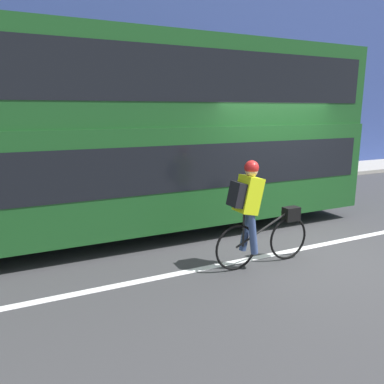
# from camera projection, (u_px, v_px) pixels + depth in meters

# --- Properties ---
(ground_plane) EXTENTS (80.00, 80.00, 0.00)m
(ground_plane) POSITION_uv_depth(u_px,v_px,m) (307.00, 247.00, 6.56)
(ground_plane) COLOR #38383A
(road_center_line) EXTENTS (50.00, 0.14, 0.01)m
(road_center_line) POSITION_uv_depth(u_px,v_px,m) (308.00, 247.00, 6.55)
(road_center_line) COLOR silver
(road_center_line) RESTS_ON ground_plane
(sidewalk_curb) EXTENTS (60.00, 2.11, 0.13)m
(sidewalk_curb) POSITION_uv_depth(u_px,v_px,m) (174.00, 184.00, 11.85)
(sidewalk_curb) COLOR #A8A399
(sidewalk_curb) RESTS_ON ground_plane
(building_facade) EXTENTS (60.00, 0.30, 9.95)m
(building_facade) POSITION_uv_depth(u_px,v_px,m) (158.00, 26.00, 11.86)
(building_facade) COLOR #33478C
(building_facade) RESTS_ON ground_plane
(bus) EXTENTS (10.63, 2.54, 3.62)m
(bus) POSITION_uv_depth(u_px,v_px,m) (96.00, 130.00, 6.79)
(bus) COLOR black
(bus) RESTS_ON ground_plane
(cyclist_on_bike) EXTENTS (1.68, 0.32, 1.65)m
(cyclist_on_bike) POSITION_uv_depth(u_px,v_px,m) (255.00, 211.00, 5.59)
(cyclist_on_bike) COLOR black
(cyclist_on_bike) RESTS_ON ground_plane
(street_sign_post) EXTENTS (0.36, 0.09, 2.32)m
(street_sign_post) POSITION_uv_depth(u_px,v_px,m) (0.00, 147.00, 9.44)
(street_sign_post) COLOR #59595B
(street_sign_post) RESTS_ON sidewalk_curb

